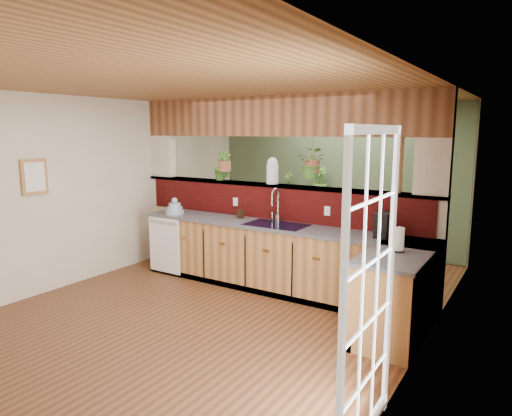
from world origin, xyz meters
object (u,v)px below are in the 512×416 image
Objects in this scene: coffee_maker at (383,226)px; paper_towel at (399,240)px; faucet at (276,204)px; glass_jar at (272,171)px; dish_stack at (175,209)px; soap_dispenser at (240,212)px; shelving_console at (305,221)px.

coffee_maker is 0.65m from paper_towel.
glass_jar reaches higher than faucet.
glass_jar is (-2.03, 0.90, 0.55)m from paper_towel.
faucet reaches higher than dish_stack.
glass_jar reaches higher than soap_dispenser.
soap_dispenser is 0.59× the size of coffee_maker.
glass_jar is (0.38, 0.25, 0.59)m from soap_dispenser.
dish_stack is at bearing -165.97° from soap_dispenser.
shelving_console is at bearing 90.51° from soap_dispenser.
shelving_console is at bearing 101.87° from glass_jar.
paper_towel reaches higher than soap_dispenser.
shelving_console is at bearing 131.45° from coffee_maker.
faucet is 1.51m from coffee_maker.
faucet is 0.31× the size of shelving_console.
shelving_console is (-0.02, 2.15, -0.49)m from soap_dispenser.
soap_dispenser is at bearing 14.03° from dish_stack.
paper_towel is at bearing -6.61° from dish_stack.
dish_stack is at bearing -178.54° from coffee_maker.
faucet reaches higher than shelving_console.
faucet is at bearing 159.82° from paper_towel.
shelving_console is (0.99, 2.40, -0.48)m from dish_stack.
glass_jar is (-0.19, 0.22, 0.42)m from faucet.
soap_dispenser is at bearing -147.02° from glass_jar.
soap_dispenser is 0.74m from glass_jar.
soap_dispenser is 2.20m from shelving_console.
glass_jar is at bearing 167.14° from coffee_maker.
faucet reaches higher than paper_towel.
faucet is 0.51m from glass_jar.
soap_dispenser is at bearing -177.27° from faucet.
faucet reaches higher than coffee_maker.
dish_stack is 0.76× the size of glass_jar.
paper_towel is 2.28m from glass_jar.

